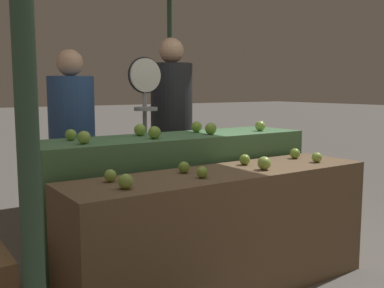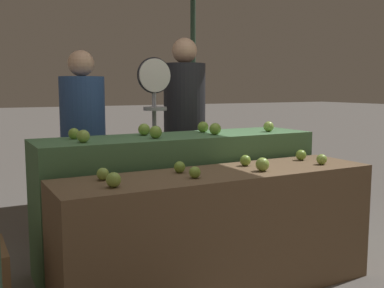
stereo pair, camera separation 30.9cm
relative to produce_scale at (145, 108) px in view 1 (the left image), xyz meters
name	(u,v)px [view 1 (the left image)]	position (x,y,z in m)	size (l,w,h in m)	color
display_counter_front	(224,232)	(-0.03, -1.14, -0.77)	(2.13, 0.55, 0.81)	brown
display_counter_back	(176,200)	(-0.03, -0.54, -0.68)	(2.13, 0.55, 0.99)	#4C7A4C
apple_front_0	(126,181)	(-0.78, -1.24, -0.32)	(0.08, 0.08, 0.08)	#8EB247
apple_front_1	(202,172)	(-0.28, -1.23, -0.33)	(0.07, 0.07, 0.07)	#84AD3D
apple_front_2	(264,163)	(0.22, -1.24, -0.32)	(0.09, 0.09, 0.09)	#8EB247
apple_front_3	(317,157)	(0.74, -1.23, -0.33)	(0.07, 0.07, 0.07)	#8EB247
apple_front_4	(110,176)	(-0.78, -1.03, -0.33)	(0.07, 0.07, 0.07)	#8EB247
apple_front_5	(184,167)	(-0.28, -1.04, -0.33)	(0.07, 0.07, 0.07)	#7AA338
apple_front_6	(245,160)	(0.23, -1.02, -0.33)	(0.08, 0.08, 0.08)	#7AA338
apple_front_7	(295,153)	(0.74, -1.02, -0.33)	(0.08, 0.08, 0.08)	#7AA338
apple_back_0	(84,137)	(-0.79, -0.66, -0.14)	(0.08, 0.08, 0.08)	#8EB247
apple_back_1	(154,132)	(-0.28, -0.65, -0.14)	(0.09, 0.09, 0.09)	#7AA338
apple_back_2	(211,129)	(0.22, -0.64, -0.14)	(0.09, 0.09, 0.09)	#7AA338
apple_back_3	(260,126)	(0.73, -0.64, -0.14)	(0.08, 0.08, 0.08)	#8EB247
apple_back_4	(71,135)	(-0.79, -0.42, -0.15)	(0.08, 0.08, 0.08)	#84AD3D
apple_back_5	(140,130)	(-0.27, -0.43, -0.14)	(0.09, 0.09, 0.09)	#84AD3D
apple_back_6	(197,127)	(0.23, -0.44, -0.14)	(0.09, 0.09, 0.09)	#7AA338
produce_scale	(145,108)	(0.00, 0.00, 0.00)	(0.31, 0.20, 1.60)	#99999E
person_vendor_at_scale	(172,120)	(0.43, 0.29, -0.14)	(0.48, 0.48, 1.81)	#2D2D38
person_customer_left	(72,136)	(-0.56, 0.24, -0.23)	(0.50, 0.50, 1.66)	#2D2D38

